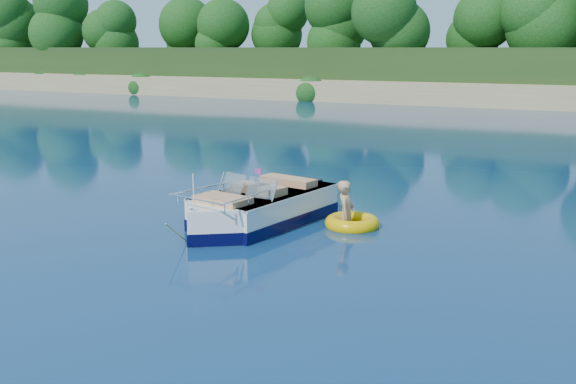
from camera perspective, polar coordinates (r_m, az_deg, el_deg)
name	(u,v)px	position (r m, az deg, el deg)	size (l,w,h in m)	color
ground	(205,246)	(13.34, -7.40, -4.82)	(160.00, 160.00, 0.00)	#0A2349
shoreline	(527,76)	(74.80, 20.48, 9.63)	(170.00, 59.00, 6.00)	#8D7452
treeline	(501,26)	(52.14, 18.44, 13.80)	(150.00, 7.12, 8.19)	black
motorboat	(256,211)	(14.72, -2.89, -1.71)	(2.48, 5.09, 1.71)	white
tow_tube	(352,223)	(14.72, 5.72, -2.75)	(1.56, 1.56, 0.33)	#E2AB02
boy	(346,227)	(14.70, 5.18, -3.11)	(0.59, 0.39, 1.62)	tan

